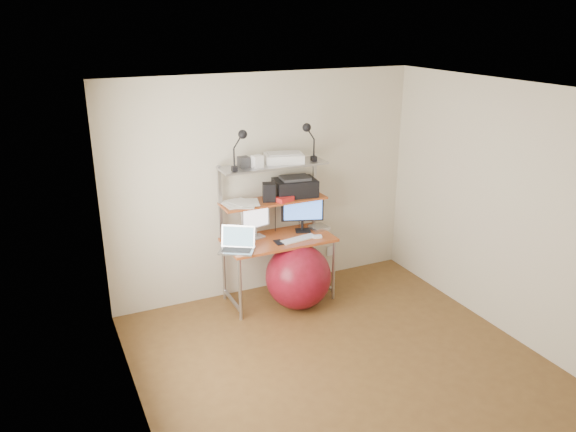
# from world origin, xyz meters

# --- Properties ---
(room) EXTENTS (3.60, 3.60, 3.60)m
(room) POSITION_xyz_m (0.00, 0.00, 1.25)
(room) COLOR brown
(room) RESTS_ON ground
(computer_desk) EXTENTS (1.20, 0.60, 1.57)m
(computer_desk) POSITION_xyz_m (0.00, 1.50, 0.96)
(computer_desk) COLOR #A84A20
(computer_desk) RESTS_ON ground
(desktop) EXTENTS (1.20, 0.60, 0.00)m
(desktop) POSITION_xyz_m (0.00, 1.44, 0.74)
(desktop) COLOR #A84A20
(desktop) RESTS_ON computer_desk
(mid_shelf) EXTENTS (1.18, 0.34, 0.00)m
(mid_shelf) POSITION_xyz_m (0.00, 1.57, 1.15)
(mid_shelf) COLOR #A84A20
(mid_shelf) RESTS_ON computer_desk
(top_shelf) EXTENTS (1.18, 0.34, 0.00)m
(top_shelf) POSITION_xyz_m (0.00, 1.57, 1.55)
(top_shelf) COLOR #A4A4A8
(top_shelf) RESTS_ON computer_desk
(floor) EXTENTS (3.60, 3.60, 0.00)m
(floor) POSITION_xyz_m (0.00, 0.00, 0.00)
(floor) COLOR brown
(floor) RESTS_ON ground
(wall_outlet) EXTENTS (0.08, 0.01, 0.12)m
(wall_outlet) POSITION_xyz_m (0.85, 1.79, 0.30)
(wall_outlet) COLOR white
(wall_outlet) RESTS_ON room
(monitor_silver) EXTENTS (0.36, 0.16, 0.40)m
(monitor_silver) POSITION_xyz_m (-0.21, 1.59, 0.95)
(monitor_silver) COLOR #BCBCC1
(monitor_silver) RESTS_ON desktop
(monitor_black) EXTENTS (0.46, 0.21, 0.48)m
(monitor_black) POSITION_xyz_m (0.34, 1.54, 0.98)
(monitor_black) COLOR black
(monitor_black) RESTS_ON desktop
(laptop) EXTENTS (0.45, 0.43, 0.31)m
(laptop) POSITION_xyz_m (-0.52, 1.34, 0.79)
(laptop) COLOR #B5B5B9
(laptop) RESTS_ON desktop
(keyboard) EXTENTS (0.44, 0.19, 0.01)m
(keyboard) POSITION_xyz_m (0.19, 1.32, 0.75)
(keyboard) COLOR white
(keyboard) RESTS_ON desktop
(mouse) EXTENTS (0.11, 0.08, 0.03)m
(mouse) POSITION_xyz_m (0.40, 1.28, 0.75)
(mouse) COLOR white
(mouse) RESTS_ON desktop
(mac_mini) EXTENTS (0.21, 0.21, 0.04)m
(mac_mini) POSITION_xyz_m (0.54, 1.51, 0.76)
(mac_mini) COLOR #B5B5B9
(mac_mini) RESTS_ON desktop
(phone) EXTENTS (0.09, 0.15, 0.01)m
(phone) POSITION_xyz_m (-0.05, 1.33, 0.75)
(phone) COLOR black
(phone) RESTS_ON desktop
(printer) EXTENTS (0.50, 0.37, 0.22)m
(printer) POSITION_xyz_m (0.28, 1.61, 1.25)
(printer) COLOR black
(printer) RESTS_ON mid_shelf
(nas_cube) EXTENTS (0.17, 0.17, 0.20)m
(nas_cube) POSITION_xyz_m (-0.06, 1.55, 1.25)
(nas_cube) COLOR black
(nas_cube) RESTS_ON mid_shelf
(red_box) EXTENTS (0.21, 0.17, 0.05)m
(red_box) POSITION_xyz_m (0.09, 1.47, 1.18)
(red_box) COLOR red
(red_box) RESTS_ON mid_shelf
(scanner) EXTENTS (0.47, 0.37, 0.11)m
(scanner) POSITION_xyz_m (0.14, 1.60, 1.60)
(scanner) COLOR white
(scanner) RESTS_ON top_shelf
(box_white) EXTENTS (0.12, 0.11, 0.13)m
(box_white) POSITION_xyz_m (-0.20, 1.53, 1.61)
(box_white) COLOR white
(box_white) RESTS_ON top_shelf
(box_grey) EXTENTS (0.11, 0.11, 0.11)m
(box_grey) POSITION_xyz_m (-0.33, 1.60, 1.61)
(box_grey) COLOR #2E2E31
(box_grey) RESTS_ON top_shelf
(clip_lamp_left) EXTENTS (0.17, 0.09, 0.42)m
(clip_lamp_left) POSITION_xyz_m (-0.40, 1.46, 1.86)
(clip_lamp_left) COLOR black
(clip_lamp_left) RESTS_ON top_shelf
(clip_lamp_right) EXTENTS (0.17, 0.09, 0.43)m
(clip_lamp_right) POSITION_xyz_m (0.39, 1.51, 1.86)
(clip_lamp_right) COLOR black
(clip_lamp_right) RESTS_ON top_shelf
(exercise_ball) EXTENTS (0.72, 0.72, 0.72)m
(exercise_ball) POSITION_xyz_m (0.12, 1.19, 0.36)
(exercise_ball) COLOR maroon
(exercise_ball) RESTS_ON floor
(paper_stack) EXTENTS (0.41, 0.42, 0.02)m
(paper_stack) POSITION_xyz_m (-0.38, 1.57, 1.16)
(paper_stack) COLOR white
(paper_stack) RESTS_ON mid_shelf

